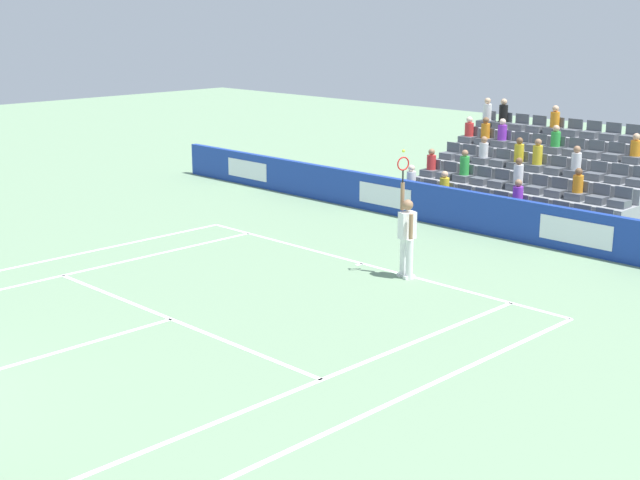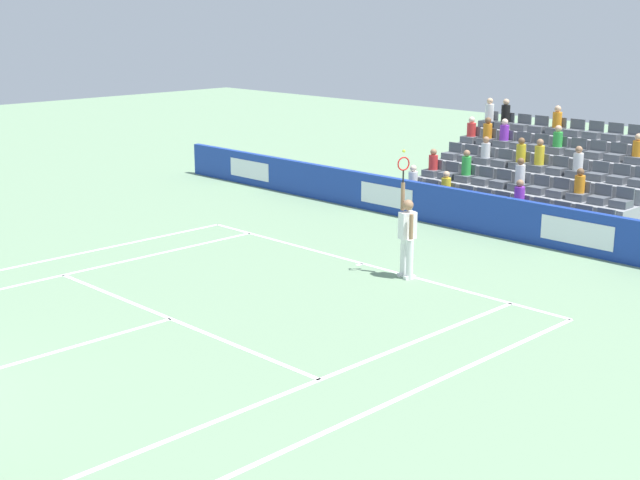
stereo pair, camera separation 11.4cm
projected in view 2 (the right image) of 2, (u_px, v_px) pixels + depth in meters
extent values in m
cube|color=white|center=(363.00, 263.00, 21.01)|extent=(10.97, 0.10, 0.01)
cube|color=white|center=(171.00, 319.00, 17.27)|extent=(8.23, 0.10, 0.01)
cube|color=white|center=(15.00, 363.00, 15.10)|extent=(0.10, 6.40, 0.01)
cube|color=white|center=(45.00, 279.00, 19.80)|extent=(0.10, 11.89, 0.01)
cube|color=white|center=(299.00, 388.00, 14.13)|extent=(0.10, 11.89, 0.01)
cube|color=white|center=(16.00, 267.00, 20.74)|extent=(0.10, 11.89, 0.01)
cube|color=white|center=(363.00, 415.00, 13.19)|extent=(0.10, 11.89, 0.01)
cube|color=white|center=(360.00, 264.00, 20.94)|extent=(0.10, 0.20, 0.01)
cube|color=#193899|center=(475.00, 212.00, 23.89)|extent=(24.62, 0.20, 1.08)
cube|color=white|center=(577.00, 233.00, 21.70)|extent=(1.97, 0.01, 0.61)
cube|color=white|center=(386.00, 196.00, 25.94)|extent=(1.97, 0.01, 0.61)
cube|color=white|center=(249.00, 169.00, 30.17)|extent=(1.97, 0.01, 0.61)
cylinder|color=white|center=(410.00, 259.00, 19.71)|extent=(0.16, 0.16, 0.90)
cylinder|color=white|center=(404.00, 257.00, 19.92)|extent=(0.16, 0.16, 0.90)
cube|color=white|center=(409.00, 277.00, 19.81)|extent=(0.19, 0.28, 0.08)
cube|color=white|center=(403.00, 274.00, 20.02)|extent=(0.19, 0.28, 0.08)
cube|color=white|center=(408.00, 225.00, 19.62)|extent=(0.32, 0.41, 0.60)
sphere|color=#9E7251|center=(408.00, 205.00, 19.51)|extent=(0.24, 0.24, 0.24)
cylinder|color=#9E7251|center=(403.00, 196.00, 19.66)|extent=(0.09, 0.09, 0.62)
cylinder|color=#9E7251|center=(411.00, 227.00, 19.41)|extent=(0.09, 0.09, 0.56)
cylinder|color=black|center=(403.00, 176.00, 19.55)|extent=(0.04, 0.04, 0.28)
torus|color=red|center=(404.00, 164.00, 19.47)|extent=(0.12, 0.31, 0.31)
sphere|color=#D1E533|center=(404.00, 151.00, 19.40)|extent=(0.07, 0.07, 0.07)
cube|color=gray|center=(498.00, 218.00, 24.71)|extent=(6.82, 0.95, 0.42)
cube|color=#545960|center=(601.00, 225.00, 22.50)|extent=(0.48, 0.44, 0.20)
cube|color=#545960|center=(606.00, 215.00, 22.57)|extent=(0.48, 0.04, 0.30)
cube|color=#545960|center=(579.00, 221.00, 22.92)|extent=(0.48, 0.44, 0.20)
cube|color=#545960|center=(584.00, 211.00, 23.00)|extent=(0.48, 0.04, 0.30)
cube|color=#545960|center=(558.00, 218.00, 23.35)|extent=(0.48, 0.44, 0.20)
cube|color=#545960|center=(563.00, 207.00, 23.42)|extent=(0.48, 0.04, 0.30)
cube|color=#545960|center=(537.00, 214.00, 23.78)|extent=(0.48, 0.44, 0.20)
cube|color=#545960|center=(542.00, 203.00, 23.85)|extent=(0.48, 0.04, 0.30)
cube|color=#545960|center=(518.00, 210.00, 24.20)|extent=(0.48, 0.44, 0.20)
cube|color=#545960|center=(522.00, 200.00, 24.28)|extent=(0.48, 0.04, 0.30)
cube|color=#545960|center=(498.00, 207.00, 24.63)|extent=(0.48, 0.44, 0.20)
cube|color=#545960|center=(503.00, 197.00, 24.70)|extent=(0.48, 0.04, 0.30)
cube|color=#545960|center=(480.00, 203.00, 25.06)|extent=(0.48, 0.44, 0.20)
cube|color=#545960|center=(484.00, 194.00, 25.13)|extent=(0.48, 0.04, 0.30)
cube|color=#545960|center=(462.00, 200.00, 25.48)|extent=(0.48, 0.44, 0.20)
cube|color=#545960|center=(466.00, 190.00, 25.56)|extent=(0.48, 0.04, 0.30)
cube|color=#545960|center=(445.00, 197.00, 25.91)|extent=(0.48, 0.44, 0.20)
cube|color=#545960|center=(449.00, 187.00, 25.98)|extent=(0.48, 0.04, 0.30)
cube|color=#545960|center=(428.00, 194.00, 26.34)|extent=(0.48, 0.44, 0.20)
cube|color=#545960|center=(432.00, 185.00, 26.41)|extent=(0.48, 0.04, 0.30)
cube|color=#545960|center=(412.00, 191.00, 26.77)|extent=(0.48, 0.44, 0.20)
cube|color=#545960|center=(416.00, 182.00, 26.84)|extent=(0.48, 0.04, 0.30)
cube|color=gray|center=(517.00, 205.00, 25.30)|extent=(6.82, 0.95, 0.84)
cube|color=#545960|center=(621.00, 204.00, 23.04)|extent=(0.48, 0.44, 0.20)
cube|color=#545960|center=(626.00, 193.00, 23.11)|extent=(0.48, 0.04, 0.30)
cube|color=#545960|center=(599.00, 200.00, 23.46)|extent=(0.48, 0.44, 0.20)
cube|color=#545960|center=(604.00, 190.00, 23.54)|extent=(0.48, 0.04, 0.30)
cube|color=#545960|center=(578.00, 197.00, 23.89)|extent=(0.48, 0.44, 0.20)
cube|color=#545960|center=(582.00, 186.00, 23.96)|extent=(0.48, 0.04, 0.30)
cube|color=#545960|center=(557.00, 193.00, 24.32)|extent=(0.48, 0.44, 0.20)
cube|color=#545960|center=(562.00, 183.00, 24.39)|extent=(0.48, 0.04, 0.30)
cube|color=#545960|center=(538.00, 190.00, 24.74)|extent=(0.48, 0.44, 0.20)
cube|color=#545960|center=(542.00, 180.00, 24.82)|extent=(0.48, 0.04, 0.30)
cube|color=#545960|center=(518.00, 187.00, 25.17)|extent=(0.48, 0.44, 0.20)
cube|color=#545960|center=(523.00, 177.00, 25.24)|extent=(0.48, 0.04, 0.30)
cube|color=#545960|center=(500.00, 184.00, 25.60)|extent=(0.48, 0.44, 0.20)
cube|color=#545960|center=(504.00, 175.00, 25.67)|extent=(0.48, 0.04, 0.30)
cube|color=#545960|center=(482.00, 181.00, 26.02)|extent=(0.48, 0.44, 0.20)
cube|color=#545960|center=(486.00, 172.00, 26.10)|extent=(0.48, 0.04, 0.30)
cube|color=#545960|center=(465.00, 178.00, 26.45)|extent=(0.48, 0.44, 0.20)
cube|color=#545960|center=(469.00, 169.00, 26.52)|extent=(0.48, 0.04, 0.30)
cube|color=#545960|center=(448.00, 176.00, 26.88)|extent=(0.48, 0.44, 0.20)
cube|color=#545960|center=(452.00, 167.00, 26.95)|extent=(0.48, 0.04, 0.30)
cube|color=#545960|center=(432.00, 173.00, 27.31)|extent=(0.48, 0.44, 0.20)
cube|color=#545960|center=(436.00, 164.00, 27.38)|extent=(0.48, 0.04, 0.30)
cube|color=gray|center=(536.00, 193.00, 25.90)|extent=(6.82, 0.95, 1.26)
cube|color=#545960|center=(640.00, 183.00, 23.58)|extent=(0.48, 0.44, 0.20)
cube|color=#545960|center=(618.00, 180.00, 24.00)|extent=(0.48, 0.44, 0.20)
cube|color=#545960|center=(622.00, 170.00, 24.08)|extent=(0.48, 0.04, 0.30)
cube|color=#545960|center=(597.00, 177.00, 24.43)|extent=(0.48, 0.44, 0.20)
cube|color=#545960|center=(601.00, 167.00, 24.50)|extent=(0.48, 0.04, 0.30)
cube|color=#545960|center=(576.00, 174.00, 24.86)|extent=(0.48, 0.44, 0.20)
cube|color=#545960|center=(581.00, 164.00, 24.93)|extent=(0.48, 0.04, 0.30)
cube|color=#545960|center=(557.00, 171.00, 25.28)|extent=(0.48, 0.44, 0.20)
cube|color=#545960|center=(561.00, 161.00, 25.36)|extent=(0.48, 0.04, 0.30)
cube|color=#545960|center=(538.00, 168.00, 25.71)|extent=(0.48, 0.44, 0.20)
cube|color=#545960|center=(542.00, 159.00, 25.78)|extent=(0.48, 0.04, 0.30)
cube|color=#545960|center=(519.00, 166.00, 26.14)|extent=(0.48, 0.44, 0.20)
cube|color=#545960|center=(524.00, 156.00, 26.21)|extent=(0.48, 0.04, 0.30)
cube|color=#545960|center=(501.00, 163.00, 26.57)|extent=(0.48, 0.44, 0.20)
cube|color=#545960|center=(506.00, 154.00, 26.64)|extent=(0.48, 0.04, 0.30)
cube|color=#545960|center=(484.00, 161.00, 26.99)|extent=(0.48, 0.44, 0.20)
cube|color=#545960|center=(488.00, 152.00, 27.06)|extent=(0.48, 0.04, 0.30)
cube|color=#545960|center=(467.00, 158.00, 27.42)|extent=(0.48, 0.44, 0.20)
cube|color=#545960|center=(472.00, 149.00, 27.49)|extent=(0.48, 0.04, 0.30)
cube|color=#545960|center=(451.00, 156.00, 27.85)|extent=(0.48, 0.44, 0.20)
cube|color=#545960|center=(455.00, 147.00, 27.92)|extent=(0.48, 0.04, 0.30)
cube|color=gray|center=(554.00, 182.00, 26.49)|extent=(6.82, 0.95, 1.68)
cube|color=#545960|center=(636.00, 160.00, 24.54)|extent=(0.48, 0.44, 0.20)
cube|color=#545960|center=(640.00, 150.00, 24.62)|extent=(0.48, 0.04, 0.30)
cube|color=#545960|center=(615.00, 157.00, 24.97)|extent=(0.48, 0.44, 0.20)
cube|color=#545960|center=(619.00, 148.00, 25.04)|extent=(0.48, 0.04, 0.30)
cube|color=#545960|center=(595.00, 155.00, 25.40)|extent=(0.48, 0.44, 0.20)
cube|color=#545960|center=(599.00, 146.00, 25.47)|extent=(0.48, 0.04, 0.30)
cube|color=#545960|center=(575.00, 153.00, 25.83)|extent=(0.48, 0.44, 0.20)
cube|color=#545960|center=(579.00, 143.00, 25.90)|extent=(0.48, 0.04, 0.30)
cube|color=#545960|center=(556.00, 150.00, 26.25)|extent=(0.48, 0.44, 0.20)
cube|color=#545960|center=(560.00, 141.00, 26.32)|extent=(0.48, 0.04, 0.30)
cube|color=#545960|center=(538.00, 148.00, 26.68)|extent=(0.48, 0.44, 0.20)
cube|color=#545960|center=(542.00, 139.00, 26.75)|extent=(0.48, 0.04, 0.30)
cube|color=#545960|center=(520.00, 146.00, 27.11)|extent=(0.48, 0.44, 0.20)
cube|color=#545960|center=(524.00, 137.00, 27.18)|extent=(0.48, 0.04, 0.30)
cube|color=#545960|center=(503.00, 144.00, 27.53)|extent=(0.48, 0.44, 0.20)
cube|color=#545960|center=(507.00, 135.00, 27.61)|extent=(0.48, 0.04, 0.30)
cube|color=#545960|center=(486.00, 142.00, 27.96)|extent=(0.48, 0.44, 0.20)
cube|color=#545960|center=(490.00, 133.00, 28.03)|extent=(0.48, 0.04, 0.30)
cube|color=#545960|center=(470.00, 140.00, 28.39)|extent=(0.48, 0.44, 0.20)
cube|color=#545960|center=(474.00, 131.00, 28.46)|extent=(0.48, 0.04, 0.30)
cube|color=gray|center=(571.00, 171.00, 27.08)|extent=(6.82, 0.95, 2.10)
cube|color=#545960|center=(632.00, 139.00, 25.51)|extent=(0.48, 0.44, 0.20)
cube|color=#545960|center=(636.00, 130.00, 25.58)|extent=(0.48, 0.04, 0.30)
cube|color=#545960|center=(612.00, 137.00, 25.94)|extent=(0.48, 0.44, 0.20)
cube|color=#545960|center=(616.00, 128.00, 26.01)|extent=(0.48, 0.04, 0.30)
cube|color=#545960|center=(593.00, 135.00, 26.37)|extent=(0.48, 0.44, 0.20)
cube|color=#545960|center=(597.00, 126.00, 26.44)|extent=(0.48, 0.04, 0.30)
cube|color=#545960|center=(574.00, 133.00, 26.79)|extent=(0.48, 0.44, 0.20)
cube|color=#545960|center=(578.00, 124.00, 26.87)|extent=(0.48, 0.04, 0.30)
cube|color=#545960|center=(556.00, 131.00, 27.22)|extent=(0.48, 0.44, 0.20)
cube|color=#545960|center=(560.00, 122.00, 27.29)|extent=(0.48, 0.04, 0.30)
cube|color=#545960|center=(538.00, 129.00, 27.65)|extent=(0.48, 0.44, 0.20)
cube|color=#545960|center=(542.00, 120.00, 27.72)|extent=(0.48, 0.04, 0.30)
cube|color=#545960|center=(521.00, 127.00, 28.07)|extent=(0.48, 0.44, 0.20)
cube|color=#545960|center=(525.00, 119.00, 28.15)|extent=(0.48, 0.04, 0.30)
cube|color=#545960|center=(504.00, 125.00, 28.50)|extent=(0.48, 0.44, 0.20)
cube|color=#545960|center=(508.00, 117.00, 28.57)|extent=(0.48, 0.04, 0.30)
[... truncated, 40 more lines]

